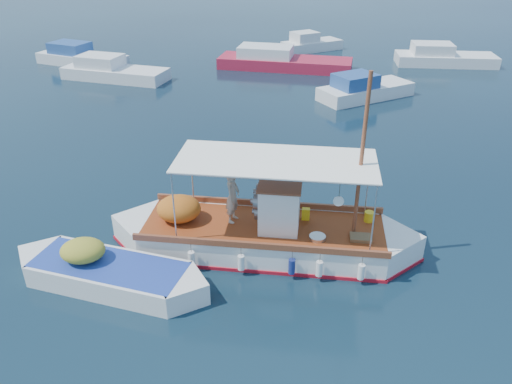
{
  "coord_description": "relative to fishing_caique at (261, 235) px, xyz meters",
  "views": [
    {
      "loc": [
        -0.69,
        -14.46,
        9.58
      ],
      "look_at": [
        -0.8,
        0.0,
        1.78
      ],
      "focal_mm": 35.0,
      "sensor_mm": 36.0,
      "label": 1
    }
  ],
  "objects": [
    {
      "name": "dinghy",
      "position": [
        -4.6,
        -1.81,
        -0.23
      ],
      "size": [
        6.18,
        3.09,
        1.57
      ],
      "rotation": [
        0.0,
        0.0,
        -0.29
      ],
      "color": "white",
      "rests_on": "ground"
    },
    {
      "name": "fishing_caique",
      "position": [
        0.0,
        0.0,
        0.0
      ],
      "size": [
        10.25,
        3.74,
        6.3
      ],
      "rotation": [
        0.0,
        0.0,
        -0.12
      ],
      "color": "white",
      "rests_on": "ground"
    },
    {
      "name": "bg_boat_far_n",
      "position": [
        4.25,
        29.66,
        -0.06
      ],
      "size": [
        5.43,
        4.2,
        1.8
      ],
      "rotation": [
        0.0,
        0.0,
        0.5
      ],
      "color": "silver",
      "rests_on": "ground"
    },
    {
      "name": "bg_boat_far_w",
      "position": [
        -13.89,
        24.77,
        -0.06
      ],
      "size": [
        7.49,
        4.96,
        1.8
      ],
      "rotation": [
        0.0,
        0.0,
        -0.41
      ],
      "color": "silver",
      "rests_on": "ground"
    },
    {
      "name": "ground",
      "position": [
        0.61,
        0.72,
        -0.55
      ],
      "size": [
        160.0,
        160.0,
        0.0
      ],
      "primitive_type": "plane",
      "color": "black",
      "rests_on": "ground"
    },
    {
      "name": "bg_boat_nw",
      "position": [
        -10.32,
        20.67,
        -0.06
      ],
      "size": [
        7.7,
        4.41,
        1.8
      ],
      "rotation": [
        0.0,
        0.0,
        -0.29
      ],
      "color": "silver",
      "rests_on": "ground"
    },
    {
      "name": "bg_boat_n",
      "position": [
        1.51,
        23.66,
        -0.06
      ],
      "size": [
        10.19,
        4.77,
        1.8
      ],
      "rotation": [
        0.0,
        0.0,
        -0.21
      ],
      "color": "#A81C33",
      "rests_on": "ground"
    },
    {
      "name": "bg_boat_e",
      "position": [
        13.97,
        24.88,
        -0.06
      ],
      "size": [
        7.57,
        3.24,
        1.8
      ],
      "rotation": [
        0.0,
        0.0,
        -0.09
      ],
      "color": "silver",
      "rests_on": "ground"
    },
    {
      "name": "bg_boat_ne",
      "position": [
        6.36,
        16.42,
        -0.06
      ],
      "size": [
        6.37,
        4.89,
        1.8
      ],
      "rotation": [
        0.0,
        0.0,
        0.51
      ],
      "color": "silver",
      "rests_on": "ground"
    }
  ]
}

